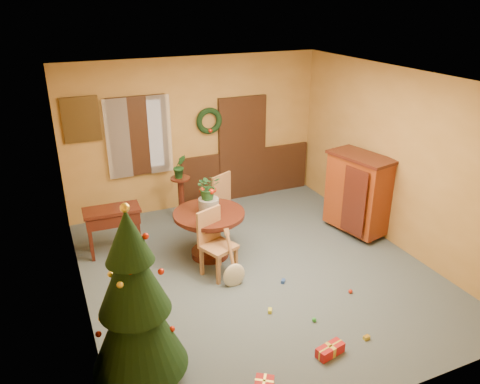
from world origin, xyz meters
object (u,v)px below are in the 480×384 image
dining_table (209,226)px  christmas_tree (135,302)px  writing_desk (113,220)px  sideboard (358,192)px  chair_near (215,240)px

dining_table → christmas_tree: christmas_tree is taller
writing_desk → sideboard: 4.15m
dining_table → chair_near: size_ratio=1.10×
chair_near → writing_desk: size_ratio=1.14×
christmas_tree → sideboard: (4.25, 1.91, -0.24)m
dining_table → writing_desk: (-1.38, 0.73, 0.05)m
chair_near → sideboard: sideboard is taller
chair_near → writing_desk: 1.78m
dining_table → chair_near: bearing=-101.4°
christmas_tree → sideboard: bearing=24.2°
sideboard → dining_table: bearing=174.5°
christmas_tree → sideboard: 4.66m
chair_near → sideboard: 2.77m
chair_near → christmas_tree: christmas_tree is taller
chair_near → christmas_tree: 2.28m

